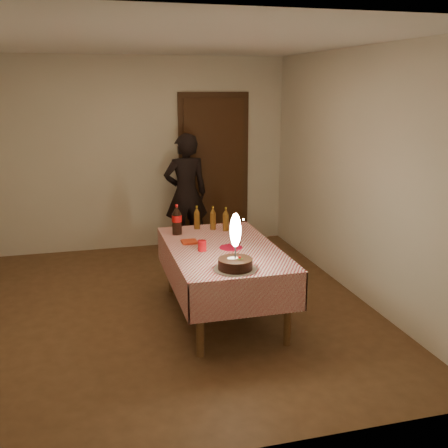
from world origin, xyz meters
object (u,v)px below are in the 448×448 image
(amber_bottle_mid, at_px, (213,219))
(cola_bottle, at_px, (177,220))
(photographer, at_px, (186,194))
(red_plate, at_px, (231,247))
(clear_cup, at_px, (237,239))
(red_cup, at_px, (202,246))
(amber_bottle_left, at_px, (197,218))
(amber_bottle_right, at_px, (226,220))
(birthday_cake, at_px, (235,257))
(dining_table, at_px, (223,256))

(amber_bottle_mid, bearing_deg, cola_bottle, -167.22)
(photographer, bearing_deg, cola_bottle, -104.12)
(red_plate, relative_size, clear_cup, 2.44)
(red_cup, xyz_separation_m, amber_bottle_left, (0.12, 0.78, 0.07))
(photographer, bearing_deg, red_cup, -96.92)
(clear_cup, height_order, amber_bottle_right, amber_bottle_right)
(amber_bottle_right, distance_m, amber_bottle_mid, 0.15)
(birthday_cake, relative_size, cola_bottle, 1.54)
(birthday_cake, bearing_deg, red_plate, 77.94)
(birthday_cake, height_order, cola_bottle, birthday_cake)
(amber_bottle_left, xyz_separation_m, amber_bottle_right, (0.28, -0.15, 0.00))
(red_cup, bearing_deg, amber_bottle_right, 57.56)
(dining_table, xyz_separation_m, birthday_cake, (-0.06, -0.64, 0.21))
(cola_bottle, distance_m, amber_bottle_mid, 0.42)
(dining_table, height_order, red_cup, red_cup)
(clear_cup, bearing_deg, red_cup, -160.56)
(amber_bottle_mid, bearing_deg, clear_cup, -80.24)
(red_cup, bearing_deg, photographer, 83.08)
(amber_bottle_left, bearing_deg, birthday_cake, -88.17)
(red_plate, xyz_separation_m, amber_bottle_right, (0.11, 0.61, 0.11))
(red_plate, bearing_deg, red_cup, -176.53)
(red_cup, distance_m, photographer, 2.21)
(birthday_cake, height_order, red_cup, birthday_cake)
(red_plate, bearing_deg, dining_table, 143.85)
(dining_table, distance_m, red_cup, 0.27)
(birthday_cake, bearing_deg, cola_bottle, 103.59)
(birthday_cake, height_order, amber_bottle_right, birthday_cake)
(amber_bottle_right, bearing_deg, red_plate, -100.47)
(amber_bottle_mid, xyz_separation_m, photographer, (-0.01, 1.48, -0.02))
(birthday_cake, bearing_deg, amber_bottle_mid, 84.68)
(clear_cup, bearing_deg, birthday_cake, -107.24)
(red_cup, bearing_deg, clear_cup, 19.44)
(amber_bottle_right, bearing_deg, birthday_cake, -101.26)
(dining_table, height_order, amber_bottle_left, amber_bottle_left)
(cola_bottle, height_order, amber_bottle_right, cola_bottle)
(birthday_cake, xyz_separation_m, red_cup, (-0.16, 0.57, -0.06))
(dining_table, height_order, photographer, photographer)
(cola_bottle, xyz_separation_m, photographer, (0.40, 1.57, -0.05))
(dining_table, height_order, red_plate, red_plate)
(red_cup, relative_size, clear_cup, 1.11)
(dining_table, height_order, clear_cup, clear_cup)
(dining_table, xyz_separation_m, red_cup, (-0.22, -0.07, 0.15))
(red_plate, distance_m, photographer, 2.18)
(cola_bottle, bearing_deg, photographer, 75.88)
(clear_cup, bearing_deg, dining_table, -157.66)
(clear_cup, xyz_separation_m, amber_bottle_right, (0.02, 0.49, 0.07))
(red_cup, height_order, photographer, photographer)
(birthday_cake, height_order, amber_bottle_mid, birthday_cake)
(dining_table, height_order, amber_bottle_mid, amber_bottle_mid)
(clear_cup, bearing_deg, red_plate, -128.71)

